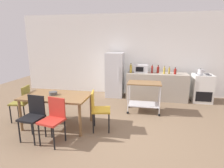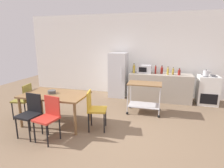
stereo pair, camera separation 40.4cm
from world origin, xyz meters
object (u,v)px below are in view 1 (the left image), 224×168
(stove_oven, at_px, (202,88))
(bottle_vinegar, at_px, (131,69))
(microwave, at_px, (141,69))
(bottle_sesame_oil, at_px, (164,71))
(bottle_olive_oil, at_px, (158,70))
(chair_red, at_px, (54,118))
(kitchen_cart, at_px, (144,92))
(kettle, at_px, (201,72))
(refrigerator, at_px, (115,75))
(chair_mustard, at_px, (98,108))
(bottle_sparkling_water, at_px, (152,69))
(fruit_bowl, at_px, (53,93))
(bottle_wine, at_px, (175,71))
(bottle_soda, at_px, (169,71))
(chair_olive, at_px, (22,101))
(chair_black, at_px, (33,115))
(dining_table, at_px, (57,98))

(stove_oven, xyz_separation_m, bottle_vinegar, (-2.32, -0.10, 0.58))
(microwave, relative_size, bottle_sesame_oil, 1.74)
(bottle_olive_oil, distance_m, bottle_sesame_oil, 0.25)
(chair_red, height_order, kitchen_cart, chair_red)
(bottle_vinegar, bearing_deg, kettle, 0.16)
(refrigerator, bearing_deg, microwave, -2.03)
(bottle_vinegar, xyz_separation_m, kettle, (2.20, 0.01, -0.03))
(chair_mustard, distance_m, bottle_sparkling_water, 2.85)
(bottle_olive_oil, bearing_deg, chair_mustard, -118.04)
(chair_mustard, height_order, fruit_bowl, chair_mustard)
(bottle_olive_oil, xyz_separation_m, fruit_bowl, (-2.47, -2.57, -0.22))
(stove_oven, distance_m, fruit_bowl, 4.65)
(chair_mustard, distance_m, microwave, 2.78)
(bottle_olive_oil, bearing_deg, bottle_wine, -14.47)
(microwave, bearing_deg, bottle_olive_oil, -0.28)
(microwave, bearing_deg, bottle_vinegar, -155.19)
(kitchen_cart, xyz_separation_m, bottle_soda, (0.77, 1.23, 0.42))
(refrigerator, height_order, kitchen_cart, refrigerator)
(chair_mustard, xyz_separation_m, bottle_sparkling_water, (1.19, 2.54, 0.50))
(bottle_olive_oil, relative_size, bottle_wine, 1.20)
(chair_olive, distance_m, bottle_soda, 4.44)
(chair_red, distance_m, kettle, 4.65)
(kitchen_cart, height_order, bottle_wine, bottle_wine)
(stove_oven, bearing_deg, bottle_wine, -174.07)
(stove_oven, distance_m, bottle_sesame_oil, 1.36)
(chair_black, height_order, chair_red, same)
(bottle_vinegar, relative_size, bottle_sparkling_water, 1.15)
(chair_red, height_order, bottle_vinegar, bottle_vinegar)
(dining_table, xyz_separation_m, bottle_wine, (2.91, 2.44, 0.32))
(refrigerator, distance_m, bottle_sesame_oil, 1.69)
(stove_oven, height_order, bottle_wine, bottle_wine)
(chair_red, xyz_separation_m, chair_mustard, (0.72, 0.67, 0.00))
(stove_oven, bearing_deg, bottle_sparkling_water, -179.30)
(refrigerator, bearing_deg, chair_red, -100.72)
(chair_olive, height_order, fruit_bowl, chair_olive)
(chair_olive, xyz_separation_m, bottle_olive_oil, (3.36, 2.48, 0.49))
(microwave, bearing_deg, refrigerator, 177.97)
(kitchen_cart, xyz_separation_m, bottle_wine, (0.95, 1.18, 0.42))
(bottle_vinegar, relative_size, bottle_sesame_oil, 1.23)
(bottle_olive_oil, distance_m, bottle_soda, 0.36)
(refrigerator, relative_size, bottle_olive_oil, 5.83)
(bottle_vinegar, bearing_deg, microwave, 24.81)
(bottle_sparkling_water, bearing_deg, chair_red, -120.75)
(bottle_soda, xyz_separation_m, fruit_bowl, (-2.82, -2.48, -0.21))
(chair_red, xyz_separation_m, stove_oven, (3.53, 3.23, -0.07))
(bottle_wine, bearing_deg, dining_table, -140.00)
(microwave, relative_size, bottle_wine, 2.08)
(chair_red, xyz_separation_m, bottle_soda, (2.46, 3.19, 0.48))
(bottle_olive_oil, xyz_separation_m, bottle_sesame_oil, (0.19, -0.16, -0.00))
(dining_table, distance_m, chair_mustard, 1.00)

